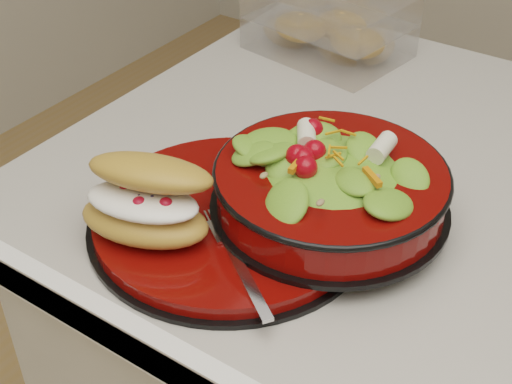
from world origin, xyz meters
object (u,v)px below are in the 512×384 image
Objects in this scene: croissant at (147,200)px; fork at (238,263)px; salad_bowl at (331,179)px; dinner_plate at (230,218)px; pastry_box at (330,25)px.

croissant is 1.14× the size of fork.
salad_bowl is at bearing 22.78° from fork.
fork reaches higher than dinner_plate.
fork is at bearing -102.56° from salad_bowl.
croissant reaches higher than dinner_plate.
dinner_plate is 1.20× the size of salad_bowl.
fork is at bearing -11.82° from croissant.
salad_bowl is 1.93× the size of fork.
croissant reaches higher than pastry_box.
fork is 0.53m from pastry_box.
dinner_plate is 0.10m from croissant.
dinner_plate is 2.32× the size of fork.
salad_bowl is (0.08, 0.06, 0.05)m from dinner_plate.
croissant is at bearing -123.06° from dinner_plate.
pastry_box reaches higher than dinner_plate.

